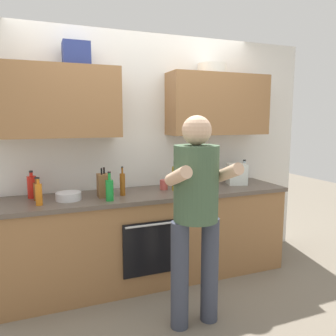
{
  "coord_description": "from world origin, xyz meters",
  "views": [
    {
      "loc": [
        -1.01,
        -3.05,
        1.62
      ],
      "look_at": [
        0.14,
        -0.1,
        1.15
      ],
      "focal_mm": 35.39,
      "sensor_mm": 36.0,
      "label": 1
    }
  ],
  "objects": [
    {
      "name": "person_standing",
      "position": [
        0.07,
        -0.85,
        0.97
      ],
      "size": [
        0.49,
        0.45,
        1.65
      ],
      "color": "#383D4C",
      "rests_on": "ground"
    },
    {
      "name": "bottle_water",
      "position": [
        1.21,
        0.18,
        1.0
      ],
      "size": [
        0.07,
        0.07,
        0.25
      ],
      "color": "silver",
      "rests_on": "counter"
    },
    {
      "name": "bottle_syrup",
      "position": [
        -0.29,
        -0.03,
        1.01
      ],
      "size": [
        0.05,
        0.05,
        0.28
      ],
      "color": "#8C4C14",
      "rests_on": "counter"
    },
    {
      "name": "bottle_hotsauce",
      "position": [
        -1.09,
        0.18,
        1.01
      ],
      "size": [
        0.08,
        0.08,
        0.25
      ],
      "color": "red",
      "rests_on": "counter"
    },
    {
      "name": "grocery_bag_produce",
      "position": [
        1.01,
        0.04,
        1.01
      ],
      "size": [
        0.24,
        0.22,
        0.23
      ],
      "primitive_type": "cube",
      "rotation": [
        0.0,
        0.0,
        -0.27
      ],
      "color": "silver",
      "rests_on": "counter"
    },
    {
      "name": "counter",
      "position": [
        -0.0,
        -0.0,
        0.45
      ],
      "size": [
        2.84,
        0.67,
        0.9
      ],
      "color": "olive",
      "rests_on": "ground"
    },
    {
      "name": "bottle_juice",
      "position": [
        -1.03,
        -0.13,
        1.0
      ],
      "size": [
        0.06,
        0.06,
        0.24
      ],
      "color": "orange",
      "rests_on": "counter"
    },
    {
      "name": "bottle_soda",
      "position": [
        -0.45,
        -0.19,
        1.0
      ],
      "size": [
        0.07,
        0.07,
        0.26
      ],
      "color": "#198C33",
      "rests_on": "counter"
    },
    {
      "name": "back_wall_unit",
      "position": [
        0.0,
        0.27,
        1.49
      ],
      "size": [
        4.0,
        0.38,
        2.5
      ],
      "color": "silver",
      "rests_on": "ground"
    },
    {
      "name": "knife_block",
      "position": [
        -0.47,
        -0.02,
        1.01
      ],
      "size": [
        0.1,
        0.14,
        0.27
      ],
      "color": "brown",
      "rests_on": "counter"
    },
    {
      "name": "cup_ceramic",
      "position": [
        0.17,
        0.08,
        0.95
      ],
      "size": [
        0.08,
        0.08,
        0.1
      ],
      "primitive_type": "cylinder",
      "color": "#BF4C47",
      "rests_on": "counter"
    },
    {
      "name": "ground_plane",
      "position": [
        0.0,
        0.0,
        0.0
      ],
      "size": [
        12.0,
        12.0,
        0.0
      ],
      "primitive_type": "plane",
      "color": "#756B5B"
    },
    {
      "name": "bottle_oil",
      "position": [
        0.27,
        -0.0,
        1.03
      ],
      "size": [
        0.08,
        0.08,
        0.3
      ],
      "color": "olive",
      "rests_on": "counter"
    },
    {
      "name": "cup_tea",
      "position": [
        0.61,
        -0.15,
        0.95
      ],
      "size": [
        0.08,
        0.08,
        0.09
      ],
      "primitive_type": "cylinder",
      "color": "#33598C",
      "rests_on": "counter"
    },
    {
      "name": "bottle_vinegar",
      "position": [
        -1.05,
        0.06,
        0.99
      ],
      "size": [
        0.06,
        0.06,
        0.21
      ],
      "color": "brown",
      "rests_on": "counter"
    },
    {
      "name": "cup_stoneware",
      "position": [
        0.68,
        -0.01,
        0.95
      ],
      "size": [
        0.09,
        0.09,
        0.1
      ],
      "primitive_type": "cylinder",
      "color": "slate",
      "rests_on": "counter"
    },
    {
      "name": "mixing_bowl",
      "position": [
        -0.79,
        -0.03,
        0.94
      ],
      "size": [
        0.22,
        0.22,
        0.07
      ],
      "primitive_type": "cylinder",
      "color": "silver",
      "rests_on": "counter"
    }
  ]
}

